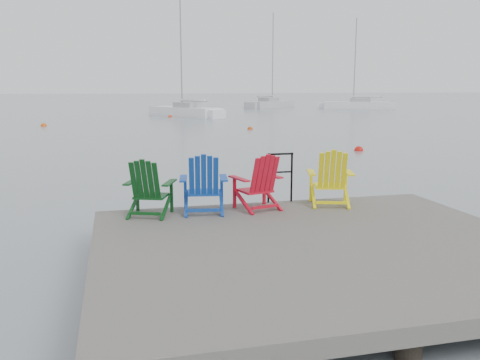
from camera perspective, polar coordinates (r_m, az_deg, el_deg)
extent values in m
plane|color=slate|center=(7.16, 8.79, -10.72)|extent=(400.00, 400.00, 0.00)
cube|color=#312F2C|center=(7.02, 8.88, -7.67)|extent=(6.00, 5.00, 0.20)
cylinder|color=black|center=(8.82, -13.78, -8.85)|extent=(0.26, 0.26, 1.20)
cylinder|color=black|center=(9.20, 3.42, -7.74)|extent=(0.26, 0.26, 1.20)
cylinder|color=black|center=(10.31, 17.99, -6.25)|extent=(0.26, 0.26, 1.20)
cylinder|color=black|center=(9.14, 3.22, 0.22)|extent=(0.04, 0.04, 0.90)
cylinder|color=black|center=(9.28, 5.82, 0.33)|extent=(0.04, 0.04, 0.90)
cylinder|color=black|center=(9.14, 4.57, 2.93)|extent=(0.48, 0.04, 0.04)
cylinder|color=black|center=(9.19, 4.54, 0.89)|extent=(0.44, 0.03, 0.03)
cube|color=#0B3E14|center=(8.45, -9.95, -1.79)|extent=(0.62, 0.59, 0.04)
cube|color=#0B3E14|center=(8.71, -11.44, -1.74)|extent=(0.06, 0.06, 0.52)
cube|color=#0B3E14|center=(8.55, -7.70, -1.86)|extent=(0.06, 0.06, 0.52)
cube|color=#0B3E14|center=(8.48, -12.08, -0.20)|extent=(0.31, 0.57, 0.03)
cube|color=#0B3E14|center=(8.30, -7.94, -0.30)|extent=(0.31, 0.57, 0.03)
cube|color=#0B3E14|center=(8.10, -10.63, -0.07)|extent=(0.51, 0.39, 0.64)
cube|color=#0F3C9E|center=(8.54, -4.10, -1.40)|extent=(0.59, 0.54, 0.04)
cube|color=#0F3C9E|center=(8.74, -6.15, -1.45)|extent=(0.06, 0.06, 0.55)
cube|color=#0F3C9E|center=(8.75, -2.08, -1.39)|extent=(0.06, 0.06, 0.55)
cube|color=#0F3C9E|center=(8.48, -6.38, 0.18)|extent=(0.21, 0.61, 0.03)
cube|color=#0F3C9E|center=(8.49, -1.86, 0.25)|extent=(0.21, 0.61, 0.03)
cube|color=#0F3C9E|center=(8.17, -4.10, 0.41)|extent=(0.52, 0.33, 0.68)
cube|color=red|center=(8.74, 1.69, -1.18)|extent=(0.60, 0.56, 0.04)
cube|color=red|center=(8.76, -0.62, -1.43)|extent=(0.06, 0.06, 0.53)
cube|color=red|center=(9.05, 2.73, -1.05)|extent=(0.06, 0.06, 0.53)
cube|color=red|center=(8.52, -0.11, 0.16)|extent=(0.26, 0.59, 0.03)
cube|color=red|center=(8.84, 3.57, 0.51)|extent=(0.26, 0.59, 0.03)
cube|color=red|center=(8.42, 2.77, 0.57)|extent=(0.51, 0.35, 0.65)
cube|color=#FFEE0E|center=(9.20, 10.02, -0.67)|extent=(0.64, 0.60, 0.04)
cube|color=#FFEE0E|center=(9.36, 7.98, -0.69)|extent=(0.06, 0.06, 0.56)
cube|color=#FFEE0E|center=(9.44, 11.75, -0.72)|extent=(0.06, 0.06, 0.56)
cube|color=#FFEE0E|center=(9.10, 7.98, 0.86)|extent=(0.29, 0.61, 0.03)
cube|color=#FFEE0E|center=(9.18, 12.17, 0.81)|extent=(0.29, 0.61, 0.03)
cube|color=#FFEE0E|center=(8.83, 10.34, 1.04)|extent=(0.54, 0.39, 0.68)
cube|color=white|center=(45.62, -6.19, 7.45)|extent=(5.83, 8.07, 1.10)
cube|color=#9E9EA3|center=(45.27, -5.89, 8.32)|extent=(2.48, 2.84, 0.55)
cylinder|color=gray|center=(46.00, -6.65, 14.45)|extent=(0.12, 0.12, 10.11)
cube|color=#BBBBBF|center=(65.12, 3.44, 8.36)|extent=(7.94, 7.45, 1.10)
cube|color=#9E9EA3|center=(64.73, 3.25, 8.97)|extent=(2.98, 2.90, 0.55)
cylinder|color=gray|center=(65.55, 3.70, 13.58)|extent=(0.12, 0.12, 10.81)
cube|color=white|center=(63.35, 12.95, 8.06)|extent=(7.95, 4.87, 1.10)
cube|color=#9E9EA3|center=(63.36, 13.33, 8.68)|extent=(2.70, 2.21, 0.55)
cylinder|color=gray|center=(63.36, 12.80, 12.96)|extent=(0.12, 0.12, 9.72)
sphere|color=red|center=(21.32, 13.19, 3.23)|extent=(0.37, 0.37, 0.37)
sphere|color=#E2550D|center=(36.30, -21.17, 5.66)|extent=(0.41, 0.41, 0.41)
sphere|color=#CA450B|center=(31.29, 1.15, 5.71)|extent=(0.34, 0.34, 0.34)
sphere|color=red|center=(44.49, -7.85, 7.01)|extent=(0.37, 0.37, 0.37)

